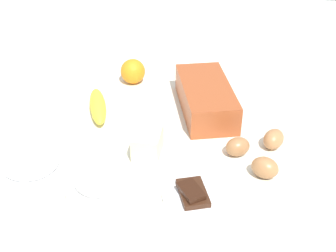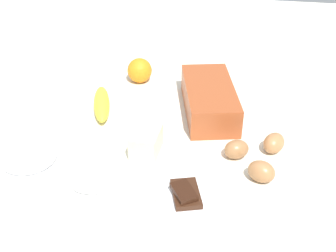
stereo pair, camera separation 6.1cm
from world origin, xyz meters
The scene contains 11 objects.
ground_plane centered at (0.00, 0.00, -0.01)m, with size 2.40×2.40×0.02m, color silver.
loaf_pan centered at (-0.15, 0.09, 0.04)m, with size 0.30×0.19×0.08m.
flour_bowl centered at (0.24, -0.12, 0.03)m, with size 0.15×0.15×0.07m.
sugar_bowl centered at (0.19, -0.28, 0.04)m, with size 0.15×0.15×0.08m.
banana centered at (-0.11, -0.21, 0.02)m, with size 0.19×0.04×0.04m, color yellow.
orange_fruit centered at (-0.30, -0.14, 0.04)m, with size 0.08×0.08×0.08m, color orange.
butter_block centered at (0.06, -0.04, 0.03)m, with size 0.09×0.06×0.06m, color #F4EDB2.
egg_near_butter centered at (0.01, 0.26, 0.02)m, with size 0.05×0.05×0.06m, color #AA7345.
egg_beside_bowl centered at (0.13, 0.23, 0.02)m, with size 0.05×0.05×0.06m, color #A46E43.
egg_loose centered at (0.05, 0.17, 0.02)m, with size 0.05×0.05×0.06m, color #9C683F.
chocolate_plate centered at (0.22, 0.07, 0.01)m, with size 0.13×0.13×0.03m.
Camera 1 is at (0.93, 0.09, 0.65)m, focal length 47.82 mm.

